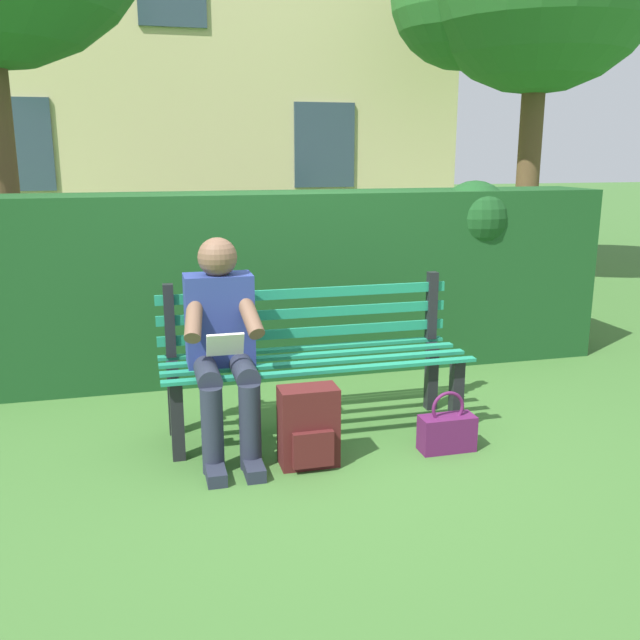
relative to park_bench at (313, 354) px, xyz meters
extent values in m
plane|color=#3D6B2D|center=(0.00, 0.08, -0.47)|extent=(60.00, 60.00, 0.00)
cube|color=black|center=(-0.83, 0.27, -0.24)|extent=(0.07, 0.07, 0.45)
cube|color=black|center=(0.83, 0.27, -0.24)|extent=(0.07, 0.07, 0.45)
cube|color=black|center=(-0.83, -0.11, -0.24)|extent=(0.07, 0.07, 0.45)
cube|color=black|center=(0.83, -0.11, -0.24)|extent=(0.07, 0.07, 0.45)
cube|color=#1E8460|center=(0.00, -0.16, 0.00)|extent=(1.82, 0.06, 0.02)
cube|color=#1E8460|center=(0.00, 0.00, 0.00)|extent=(1.82, 0.06, 0.02)
cube|color=#1E8460|center=(0.00, 0.16, 0.00)|extent=(1.82, 0.06, 0.02)
cube|color=#1E8460|center=(0.00, 0.32, 0.00)|extent=(1.82, 0.06, 0.02)
cube|color=black|center=(-0.83, -0.15, 0.22)|extent=(0.06, 0.06, 0.44)
cube|color=black|center=(0.83, -0.15, 0.22)|extent=(0.06, 0.06, 0.44)
cube|color=#1E8460|center=(0.00, -0.15, 0.10)|extent=(1.82, 0.02, 0.06)
cube|color=#1E8460|center=(0.00, -0.15, 0.22)|extent=(1.82, 0.02, 0.06)
cube|color=#1E8460|center=(0.00, -0.15, 0.35)|extent=(1.82, 0.02, 0.06)
cube|color=navy|center=(0.56, 0.06, 0.27)|extent=(0.38, 0.22, 0.52)
sphere|color=brown|center=(0.56, 0.08, 0.62)|extent=(0.22, 0.22, 0.22)
cylinder|color=#232838|center=(0.46, 0.27, 0.03)|extent=(0.13, 0.42, 0.13)
cylinder|color=#232838|center=(0.66, 0.27, 0.03)|extent=(0.13, 0.42, 0.13)
cylinder|color=#232838|center=(0.46, 0.48, -0.23)|extent=(0.12, 0.12, 0.47)
cylinder|color=#232838|center=(0.66, 0.48, -0.23)|extent=(0.12, 0.12, 0.47)
cube|color=#232838|center=(0.46, 0.56, -0.43)|extent=(0.10, 0.24, 0.07)
cube|color=#232838|center=(0.66, 0.56, -0.43)|extent=(0.10, 0.24, 0.07)
cylinder|color=brown|center=(0.41, 0.20, 0.33)|extent=(0.14, 0.32, 0.26)
cylinder|color=brown|center=(0.71, 0.20, 0.33)|extent=(0.14, 0.32, 0.26)
cube|color=white|center=(0.56, 0.32, 0.19)|extent=(0.20, 0.07, 0.13)
cube|color=#19471E|center=(-0.11, -1.22, 0.22)|extent=(4.97, 0.62, 1.37)
sphere|color=#19471E|center=(-1.60, -1.13, 0.70)|extent=(0.56, 0.56, 0.56)
sphere|color=#19471E|center=(1.13, -1.28, 0.63)|extent=(0.50, 0.50, 0.50)
cube|color=beige|center=(0.38, -7.68, 2.66)|extent=(8.35, 3.01, 6.25)
cube|color=#334756|center=(-1.71, -6.15, 1.28)|extent=(0.90, 0.04, 1.20)
cube|color=#334756|center=(2.47, -6.15, 1.28)|extent=(0.90, 0.04, 1.20)
cube|color=#4C1919|center=(0.15, 0.51, -0.25)|extent=(0.31, 0.18, 0.44)
cube|color=#4C1919|center=(0.15, 0.62, -0.34)|extent=(0.22, 0.04, 0.19)
cylinder|color=#4C1919|center=(0.06, 0.41, -0.23)|extent=(0.04, 0.04, 0.26)
cylinder|color=#4C1919|center=(0.24, 0.41, -0.23)|extent=(0.04, 0.04, 0.26)
cube|color=#59194C|center=(-0.66, 0.53, -0.37)|extent=(0.32, 0.14, 0.21)
torus|color=#59194C|center=(-0.66, 0.53, -0.21)|extent=(0.20, 0.02, 0.20)
cylinder|color=brown|center=(-3.77, -4.00, 1.04)|extent=(0.28, 0.28, 3.01)
camera|label=1|loc=(0.97, 3.92, 1.19)|focal=39.00mm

